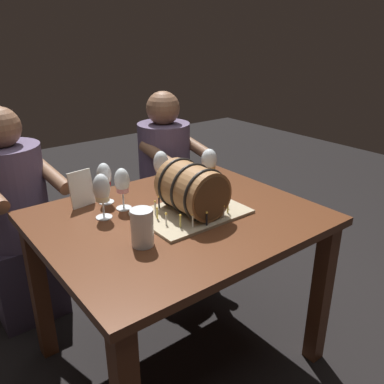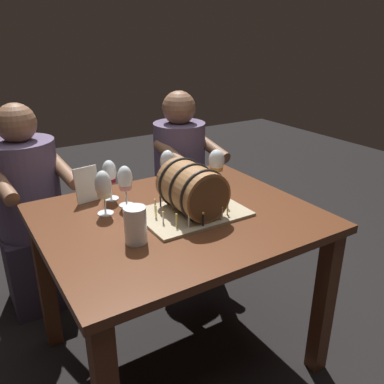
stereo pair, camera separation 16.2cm
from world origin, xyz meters
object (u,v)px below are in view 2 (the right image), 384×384
at_px(barrel_cake, 192,192).
at_px(person_seated_left, 32,219).
at_px(wine_glass_white, 103,187).
at_px(person_seated_right, 180,187).
at_px(dining_table, 178,240).
at_px(wine_glass_red, 109,174).
at_px(beer_pint, 136,226).
at_px(wine_glass_amber, 217,162).
at_px(wine_glass_empty, 168,163).
at_px(wine_glass_rose, 125,180).
at_px(menu_card, 87,185).

bearing_deg(barrel_cake, person_seated_left, 122.50).
height_order(wine_glass_white, person_seated_right, person_seated_right).
bearing_deg(barrel_cake, dining_table, 150.30).
relative_size(wine_glass_red, beer_pint, 1.34).
bearing_deg(wine_glass_white, wine_glass_red, 59.91).
relative_size(barrel_cake, person_seated_right, 0.39).
bearing_deg(wine_glass_white, person_seated_left, 108.62).
bearing_deg(beer_pint, wine_glass_amber, 28.56).
height_order(wine_glass_empty, person_seated_left, person_seated_left).
distance_m(barrel_cake, wine_glass_rose, 0.30).
distance_m(wine_glass_amber, wine_glass_rose, 0.47).
bearing_deg(wine_glass_red, wine_glass_empty, -3.50).
xyz_separation_m(menu_card, person_seated_left, (-0.19, 0.44, -0.30)).
relative_size(wine_glass_red, menu_card, 1.16).
bearing_deg(wine_glass_red, dining_table, -59.79).
bearing_deg(wine_glass_white, barrel_cake, -32.52).
bearing_deg(wine_glass_rose, dining_table, -53.28).
relative_size(wine_glass_rose, person_seated_right, 0.16).
xyz_separation_m(beer_pint, menu_card, (-0.03, 0.46, 0.02)).
xyz_separation_m(wine_glass_white, person_seated_right, (0.72, 0.61, -0.36)).
relative_size(person_seated_left, person_seated_right, 1.01).
height_order(wine_glass_amber, wine_glass_rose, wine_glass_amber).
xyz_separation_m(wine_glass_red, wine_glass_amber, (0.50, -0.12, 0.00)).
xyz_separation_m(barrel_cake, person_seated_right, (0.41, 0.80, -0.34)).
bearing_deg(person_seated_right, wine_glass_red, -143.54).
relative_size(menu_card, person_seated_left, 0.14).
xyz_separation_m(wine_glass_red, wine_glass_empty, (0.29, -0.02, 0.01)).
distance_m(wine_glass_empty, beer_pint, 0.55).
height_order(dining_table, person_seated_right, person_seated_right).
relative_size(wine_glass_empty, menu_card, 1.19).
bearing_deg(wine_glass_empty, wine_glass_rose, -160.96).
relative_size(wine_glass_amber, wine_glass_rose, 1.01).
distance_m(wine_glass_white, menu_card, 0.17).
relative_size(wine_glass_white, menu_card, 1.20).
distance_m(wine_glass_empty, menu_card, 0.39).
relative_size(wine_glass_rose, person_seated_left, 0.16).
bearing_deg(wine_glass_amber, wine_glass_rose, 178.87).
bearing_deg(menu_card, person_seated_left, 105.36).
bearing_deg(wine_glass_amber, dining_table, -150.16).
bearing_deg(wine_glass_amber, menu_card, 166.30).
distance_m(beer_pint, menu_card, 0.46).
distance_m(menu_card, person_seated_left, 0.57).
distance_m(wine_glass_red, wine_glass_empty, 0.29).
distance_m(barrel_cake, wine_glass_amber, 0.35).
height_order(beer_pint, person_seated_right, person_seated_right).
height_order(barrel_cake, menu_card, barrel_cake).
distance_m(wine_glass_rose, menu_card, 0.19).
height_order(barrel_cake, person_seated_left, person_seated_left).
bearing_deg(wine_glass_amber, beer_pint, -151.44).
bearing_deg(dining_table, wine_glass_red, 120.21).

